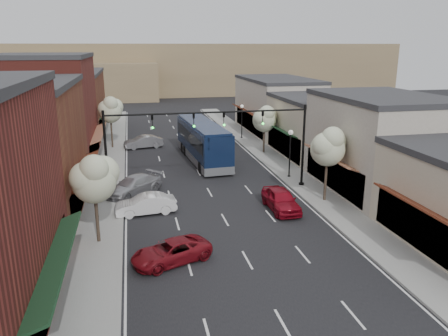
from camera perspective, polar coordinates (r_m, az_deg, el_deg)
ground at (r=28.63m, az=0.97°, el=-8.29°), size 160.00×160.00×0.00m
sidewalk_left at (r=45.54m, az=-14.75°, el=0.48°), size 2.80×73.00×0.15m
sidewalk_right at (r=47.67m, az=5.83°, el=1.60°), size 2.80×73.00×0.15m
curb_left at (r=45.48m, az=-12.99°, el=0.58°), size 0.25×73.00×0.17m
curb_right at (r=47.27m, az=4.21°, el=1.51°), size 0.25×73.00×0.17m
bldg_left_midnear at (r=33.30m, az=-26.19°, el=1.96°), size 10.14×14.10×9.40m
bldg_left_midfar at (r=46.65m, az=-22.35°, el=6.86°), size 10.14×14.10×10.90m
bldg_left_far at (r=62.48m, az=-19.77°, el=7.93°), size 10.14×18.10×8.40m
bldg_right_midnear at (r=37.89m, az=19.52°, el=3.02°), size 9.14×12.10×7.90m
bldg_right_midfar at (r=48.44m, az=12.12°, el=5.29°), size 9.14×12.10×6.40m
bldg_right_far at (r=61.25m, az=6.84°, el=8.13°), size 9.14×16.10×7.40m
hill_far at (r=115.76m, az=-9.31°, el=12.74°), size 120.00×30.00×12.00m
hill_near at (r=105.49m, az=-22.81°, el=10.38°), size 50.00×20.00×8.00m
signal_mast_right at (r=36.09m, az=6.88°, el=4.38°), size 8.22×0.46×7.00m
signal_mast_left at (r=34.20m, az=-11.29°, el=3.56°), size 8.22×0.46×7.00m
tree_right_near at (r=33.48m, az=13.53°, el=2.86°), size 2.85×2.65×5.95m
tree_right_far at (r=48.21m, az=5.38°, el=6.52°), size 2.85×2.65×5.43m
tree_left_near at (r=26.58m, az=-16.57°, el=-1.18°), size 2.85×2.65×5.69m
tree_left_far at (r=51.95m, az=-14.62°, el=7.43°), size 2.85×2.65×6.13m
lamp_post_near at (r=39.46m, az=8.64°, el=2.89°), size 0.44×0.44×4.44m
lamp_post_far at (r=55.88m, az=2.35°, el=6.82°), size 0.44×0.44×4.44m
coach_bus at (r=45.35m, az=-2.81°, el=3.52°), size 3.81×13.26×4.00m
red_hatchback at (r=32.20m, az=7.44°, el=-4.10°), size 1.94×4.72×1.60m
parked_car_a at (r=24.80m, az=-6.92°, el=-10.81°), size 4.95×3.61×1.25m
parked_car_b at (r=31.74m, az=-10.21°, el=-4.70°), size 4.46×1.95×1.42m
parked_car_c at (r=35.98m, az=-11.72°, el=-2.25°), size 5.25×5.02×1.50m
parked_car_e at (r=52.08m, az=-10.49°, el=3.37°), size 4.70×2.35×1.48m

